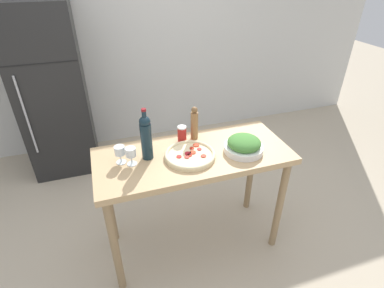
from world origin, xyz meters
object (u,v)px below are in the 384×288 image
Objects in this scene: refrigerator at (53,92)px; salt_canister at (182,134)px; wine_glass_near at (131,153)px; salad_bowl at (244,145)px; wine_glass_far at (120,151)px; wine_bottle at (146,136)px; homemade_pizza at (190,155)px; pepper_mill at (194,124)px.

salt_canister is (1.00, -1.42, 0.08)m from refrigerator.
salad_bowl is at bearing -6.88° from wine_glass_near.
wine_glass_near is 0.08m from wine_glass_far.
wine_glass_near is 0.98× the size of salt_canister.
refrigerator is 6.40× the size of salad_bowl.
wine_glass_far is 0.86m from salad_bowl.
wine_bottle is at bearing 0.09° from wine_glass_far.
homemade_pizza is at bearing -58.65° from refrigerator.
wine_bottle is at bearing 163.06° from homemade_pizza.
pepper_mill reaches higher than salt_canister.
refrigerator reaches higher than homemade_pizza.
refrigerator is 14.19× the size of wine_glass_near.
pepper_mill is (0.57, 0.15, 0.04)m from wine_glass_far.
salt_canister is at bearing 24.25° from wine_bottle.
pepper_mill is at bearing -51.73° from refrigerator.
homemade_pizza is (0.46, -0.08, -0.07)m from wine_glass_far.
homemade_pizza is (0.28, -0.09, -0.15)m from wine_bottle.
refrigerator is 5.02× the size of homemade_pizza.
pepper_mill is at bearing 10.20° from salt_canister.
refrigerator is at bearing 108.96° from wine_glass_far.
wine_bottle is 0.33m from salt_canister.
wine_glass_near is at bearing -69.38° from refrigerator.
wine_glass_far is 0.98× the size of salt_canister.
salt_canister reaches higher than homemade_pizza.
salad_bowl is at bearing -50.67° from refrigerator.
refrigerator reaches higher than wine_bottle.
wine_bottle is at bearing -159.25° from pepper_mill.
pepper_mill reaches higher than wine_glass_near.
wine_bottle is at bearing 168.42° from salad_bowl.
wine_bottle is (0.71, -1.55, 0.19)m from refrigerator.
wine_glass_far is 0.45× the size of salad_bowl.
wine_glass_near reaches higher than salad_bowl.
refrigerator is 13.87× the size of salt_canister.
salt_canister is at bearing 144.97° from salad_bowl.
salt_canister is (0.40, 0.17, -0.02)m from wine_glass_near.
wine_glass_near is 0.35× the size of homemade_pizza.
wine_bottle reaches higher than homemade_pizza.
salad_bowl is at bearing -11.58° from wine_bottle.
wine_glass_near is at bearing -32.16° from wine_glass_far.
homemade_pizza is (-0.11, -0.23, -0.11)m from pepper_mill.
wine_glass_near is (-0.12, -0.04, -0.08)m from wine_bottle.
salad_bowl is (0.28, -0.28, -0.07)m from pepper_mill.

